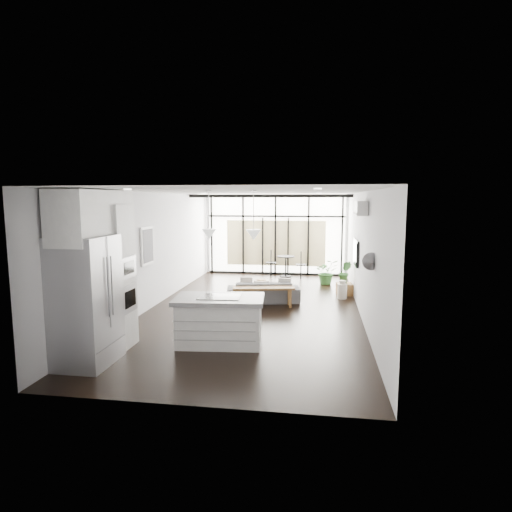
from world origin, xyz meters
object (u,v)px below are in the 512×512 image
(milk_can, at_px, (342,290))
(sofa, at_px, (263,288))
(island, at_px, (220,321))
(pouf, at_px, (262,286))
(tv, at_px, (356,252))
(fridge, at_px, (86,301))
(console_bench, at_px, (264,297))

(milk_can, bearing_deg, sofa, -162.74)
(island, distance_m, pouf, 4.44)
(sofa, bearing_deg, tv, 174.53)
(fridge, bearing_deg, island, 33.16)
(sofa, relative_size, milk_can, 3.76)
(console_bench, relative_size, tv, 1.39)
(island, relative_size, milk_can, 3.25)
(fridge, bearing_deg, pouf, 70.11)
(sofa, bearing_deg, milk_can, -174.26)
(console_bench, xyz_separation_m, pouf, (-0.26, 1.57, -0.07))
(island, distance_m, tv, 4.60)
(console_bench, xyz_separation_m, tv, (2.26, 0.76, 1.06))
(island, xyz_separation_m, console_bench, (0.43, 2.86, -0.19))
(fridge, bearing_deg, milk_can, 50.75)
(tv, bearing_deg, console_bench, -161.38)
(console_bench, bearing_deg, sofa, 86.99)
(fridge, distance_m, tv, 6.67)
(pouf, xyz_separation_m, tv, (2.53, -0.81, 1.12))
(island, xyz_separation_m, tv, (2.69, 3.62, 0.86))
(console_bench, relative_size, milk_can, 3.09)
(island, distance_m, sofa, 3.39)
(island, xyz_separation_m, sofa, (0.36, 3.37, -0.08))
(sofa, xyz_separation_m, console_bench, (0.08, -0.51, -0.12))
(sofa, distance_m, pouf, 1.09)
(console_bench, distance_m, milk_can, 2.28)
(island, distance_m, console_bench, 2.90)
(milk_can, distance_m, tv, 1.16)
(milk_can, bearing_deg, island, -120.90)
(console_bench, xyz_separation_m, milk_can, (1.97, 1.15, 0.00))
(island, height_order, milk_can, island)
(console_bench, bearing_deg, fridge, -131.03)
(sofa, relative_size, console_bench, 1.22)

